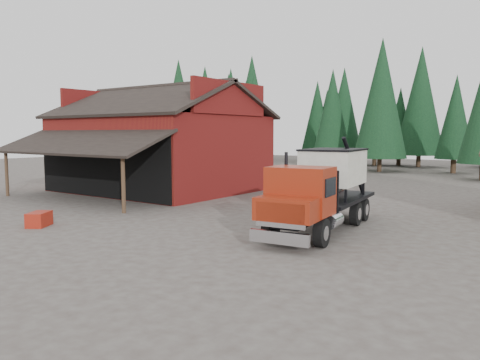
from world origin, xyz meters
The scene contains 7 objects.
ground centered at (0.00, 0.00, 0.00)m, with size 120.00×120.00×0.00m, color #463C37.
red_barn centered at (-11.00, 9.90, 2.69)m, with size 12.80×13.63×7.18m.
conifer_backdrop centered at (0.00, 42.00, 0.00)m, with size 76.00×16.00×16.00m, color black, non-canonical shape.
near_pine_a centered at (-22.00, 28.00, 6.39)m, with size 4.40×4.40×11.40m.
near_pine_d centered at (-4.00, 34.00, 7.39)m, with size 5.28×5.28×13.40m.
feed_truck centered at (4.00, 4.03, 1.75)m, with size 3.16×8.47×3.73m.
equip_box centered at (-5.91, -2.15, 0.30)m, with size 0.70×1.10×0.60m, color maroon.
Camera 1 is at (12.09, -12.90, 3.85)m, focal length 35.00 mm.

